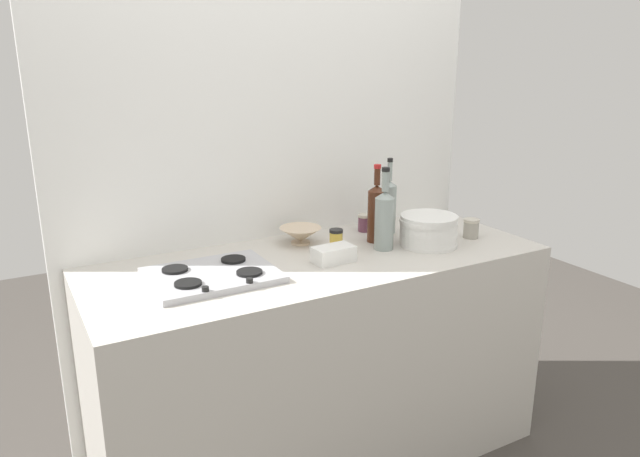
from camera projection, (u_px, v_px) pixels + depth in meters
name	position (u px, v px, depth m)	size (l,w,h in m)	color
ground_plane	(320.00, 454.00, 2.58)	(6.00, 6.00, 0.00)	#47423D
counter_block	(320.00, 361.00, 2.46)	(1.80, 0.70, 0.90)	beige
backsplash_panel	(278.00, 185.00, 2.59)	(1.90, 0.06, 2.24)	white
stovetop_hob	(212.00, 275.00, 2.11)	(0.44, 0.35, 0.04)	#B2B2B7
plate_stack	(429.00, 230.00, 2.47)	(0.24, 0.24, 0.13)	white
wine_bottle_leftmost	(376.00, 212.00, 2.50)	(0.07, 0.07, 0.33)	#472314
wine_bottle_mid_left	(389.00, 205.00, 2.63)	(0.06, 0.06, 0.34)	gray
wine_bottle_mid_right	(384.00, 218.00, 2.40)	(0.08, 0.08, 0.34)	gray
mixing_bowl	(301.00, 235.00, 2.49)	(0.18, 0.18, 0.07)	beige
butter_dish	(333.00, 254.00, 2.28)	(0.16, 0.09, 0.06)	white
condiment_jar_front	(365.00, 223.00, 2.67)	(0.06, 0.06, 0.08)	#66384C
condiment_jar_rear	(336.00, 239.00, 2.42)	(0.06, 0.06, 0.09)	gold
condiment_jar_spare	(471.00, 228.00, 2.57)	(0.07, 0.07, 0.08)	#9E998C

